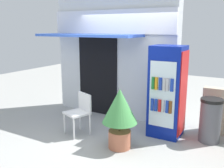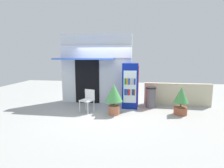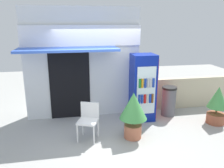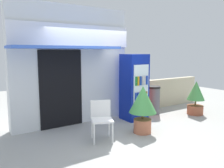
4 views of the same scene
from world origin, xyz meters
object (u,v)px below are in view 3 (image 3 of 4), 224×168
Objects in this scene: drink_cooler at (143,88)px; potted_plant_near_shop at (133,110)px; plastic_chair at (89,118)px; trash_bin at (169,101)px; potted_plant_curbside at (217,103)px.

drink_cooler reaches higher than potted_plant_near_shop.
plastic_chair is 2.61m from trash_bin.
drink_cooler is 0.98m from trash_bin.
drink_cooler is 2.02m from potted_plant_curbside.
potted_plant_curbside is at bearing -18.88° from drink_cooler.
trash_bin is at bearing 21.27° from plastic_chair.
trash_bin is at bearing 38.64° from potted_plant_near_shop.
potted_plant_near_shop is 1.30× the size of trash_bin.
potted_plant_curbside reaches higher than plastic_chair.
drink_cooler is 1.64× the size of potted_plant_near_shop.
drink_cooler is 1.79× the size of potted_plant_curbside.
potted_plant_curbside is (3.47, 0.18, 0.06)m from plastic_chair.
trash_bin is (1.40, 1.12, -0.26)m from potted_plant_near_shop.
plastic_chair is 0.76× the size of potted_plant_near_shop.
potted_plant_near_shop is 1.81m from trash_bin.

